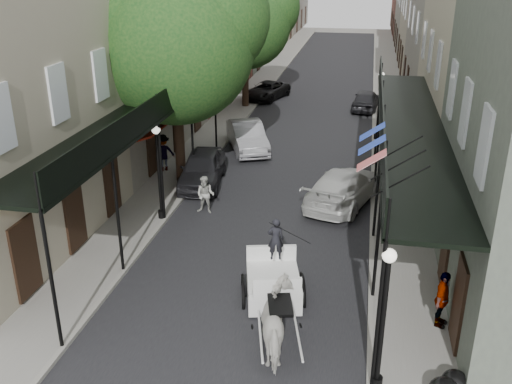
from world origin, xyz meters
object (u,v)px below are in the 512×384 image
at_px(horse, 280,323).
at_px(car_left_near, 202,168).
at_px(tree_far, 251,18).
at_px(lamppost_left, 159,171).
at_px(lamppost_right_far, 379,105).
at_px(car_left_mid, 247,137).
at_px(lamppost_right_near, 383,319).
at_px(car_left_far, 267,91).
at_px(tree_near, 184,36).
at_px(pedestrian_sidewalk_right, 442,299).
at_px(pedestrian_walking, 206,195).
at_px(pedestrian_sidewalk_left, 163,153).
at_px(carriage, 273,259).
at_px(car_right_far, 366,100).
at_px(car_right_near, 344,187).

distance_m(horse, car_left_near, 12.18).
relative_size(tree_far, lamppost_left, 2.32).
relative_size(lamppost_right_far, car_left_mid, 0.81).
distance_m(lamppost_right_near, car_left_far, 29.65).
bearing_deg(lamppost_right_near, tree_near, 124.27).
distance_m(tree_near, tree_far, 14.02).
bearing_deg(lamppost_right_near, horse, 157.95).
relative_size(lamppost_right_near, car_left_near, 0.84).
bearing_deg(tree_near, tree_far, 90.19).
relative_size(pedestrian_sidewalk_right, car_left_far, 0.38).
height_order(tree_near, pedestrian_sidewalk_right, tree_near).
height_order(lamppost_right_far, pedestrian_walking, lamppost_right_far).
xyz_separation_m(tree_near, pedestrian_sidewalk_left, (-1.60, 0.87, -5.49)).
relative_size(tree_near, horse, 4.50).
height_order(lamppost_left, carriage, lamppost_left).
bearing_deg(car_right_far, car_right_near, 93.93).
bearing_deg(car_left_near, car_left_mid, 71.77).
relative_size(tree_far, car_left_far, 1.97).
bearing_deg(pedestrian_walking, car_right_far, 74.75).
bearing_deg(car_left_near, pedestrian_walking, -78.64).
bearing_deg(pedestrian_sidewalk_left, car_left_far, -135.82).
distance_m(car_left_mid, car_right_near, 8.08).
relative_size(tree_far, carriage, 2.85).
height_order(tree_near, car_left_mid, tree_near).
distance_m(lamppost_left, carriage, 6.68).
xyz_separation_m(lamppost_right_far, car_right_near, (-1.37, -9.00, -1.31)).
xyz_separation_m(pedestrian_sidewalk_left, car_left_near, (2.20, -1.05, -0.24)).
bearing_deg(car_left_mid, lamppost_right_near, -90.90).
bearing_deg(lamppost_right_far, carriage, -100.89).
relative_size(lamppost_right_near, car_left_far, 0.85).
distance_m(tree_near, lamppost_left, 6.10).
relative_size(lamppost_left, pedestrian_sidewalk_left, 2.12).
height_order(horse, carriage, carriage).
bearing_deg(car_left_mid, lamppost_right_far, 1.31).
height_order(tree_near, car_right_far, tree_near).
bearing_deg(tree_near, car_left_mid, 71.91).
xyz_separation_m(pedestrian_walking, car_left_near, (-0.99, 2.97, -0.02)).
relative_size(tree_far, car_right_near, 1.69).
bearing_deg(tree_far, lamppost_left, -89.54).
distance_m(pedestrian_sidewalk_left, car_right_far, 16.61).
height_order(lamppost_right_near, car_left_near, lamppost_right_near).
xyz_separation_m(horse, car_left_far, (-5.23, 27.59, -0.30)).
bearing_deg(lamppost_right_near, pedestrian_sidewalk_right, 59.07).
height_order(pedestrian_sidewalk_right, car_right_far, pedestrian_sidewalk_right).
bearing_deg(carriage, lamppost_left, 126.38).
bearing_deg(carriage, pedestrian_sidewalk_right, -24.12).
distance_m(lamppost_right_far, pedestrian_sidewalk_right, 17.28).
distance_m(car_left_near, car_right_far, 16.43).
relative_size(tree_near, car_left_far, 2.20).
bearing_deg(lamppost_right_near, car_left_far, 105.07).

